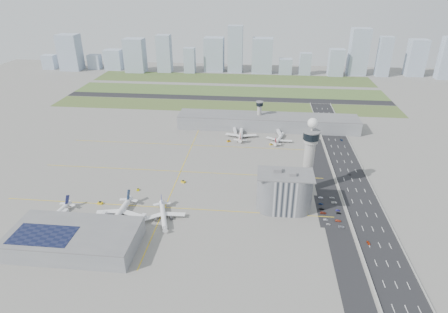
# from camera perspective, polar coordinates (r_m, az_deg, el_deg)

# --- Properties ---
(ground) EXTENTS (1000.00, 1000.00, 0.00)m
(ground) POSITION_cam_1_polar(r_m,az_deg,el_deg) (317.13, -0.64, -5.19)
(ground) COLOR gray
(grass_strip_0) EXTENTS (480.00, 50.00, 0.08)m
(grass_strip_0) POSITION_cam_1_polar(r_m,az_deg,el_deg) (523.69, -0.07, 7.68)
(grass_strip_0) COLOR #495D2C
(grass_strip_0) RESTS_ON ground
(grass_strip_1) EXTENTS (480.00, 60.00, 0.08)m
(grass_strip_1) POSITION_cam_1_polar(r_m,az_deg,el_deg) (595.07, 0.68, 9.92)
(grass_strip_1) COLOR #4A602D
(grass_strip_1) RESTS_ON ground
(grass_strip_2) EXTENTS (480.00, 70.00, 0.08)m
(grass_strip_2) POSITION_cam_1_polar(r_m,az_deg,el_deg) (672.07, 1.31, 11.79)
(grass_strip_2) COLOR #3D5427
(grass_strip_2) RESTS_ON ground
(runway) EXTENTS (480.00, 22.00, 0.10)m
(runway) POSITION_cam_1_polar(r_m,az_deg,el_deg) (558.78, 0.32, 8.86)
(runway) COLOR black
(runway) RESTS_ON ground
(highway) EXTENTS (28.00, 500.00, 0.10)m
(highway) POSITION_cam_1_polar(r_m,az_deg,el_deg) (326.57, 19.96, -5.93)
(highway) COLOR black
(highway) RESTS_ON ground
(barrier_left) EXTENTS (0.60, 500.00, 1.20)m
(barrier_left) POSITION_cam_1_polar(r_m,az_deg,el_deg) (322.98, 17.56, -5.80)
(barrier_left) COLOR #9E9E99
(barrier_left) RESTS_ON ground
(barrier_right) EXTENTS (0.60, 500.00, 1.20)m
(barrier_right) POSITION_cam_1_polar(r_m,az_deg,el_deg) (330.18, 22.33, -5.89)
(barrier_right) COLOR #9E9E99
(barrier_right) RESTS_ON ground
(landside_road) EXTENTS (18.00, 260.00, 0.08)m
(landside_road) POSITION_cam_1_polar(r_m,az_deg,el_deg) (312.70, 15.88, -6.79)
(landside_road) COLOR black
(landside_road) RESTS_ON ground
(parking_lot) EXTENTS (20.00, 44.00, 0.10)m
(parking_lot) POSITION_cam_1_polar(r_m,az_deg,el_deg) (302.41, 15.85, -8.00)
(parking_lot) COLOR black
(parking_lot) RESTS_ON ground
(taxiway_line_h_0) EXTENTS (260.00, 0.60, 0.01)m
(taxiway_line_h_0) POSITION_cam_1_polar(r_m,az_deg,el_deg) (298.93, -9.01, -7.68)
(taxiway_line_h_0) COLOR yellow
(taxiway_line_h_0) RESTS_ON ground
(taxiway_line_h_1) EXTENTS (260.00, 0.60, 0.01)m
(taxiway_line_h_1) POSITION_cam_1_polar(r_m,az_deg,el_deg) (348.92, -6.64, -2.28)
(taxiway_line_h_1) COLOR yellow
(taxiway_line_h_1) RESTS_ON ground
(taxiway_line_h_2) EXTENTS (260.00, 0.60, 0.01)m
(taxiway_line_h_2) POSITION_cam_1_polar(r_m,az_deg,el_deg) (401.65, -4.89, 1.74)
(taxiway_line_h_2) COLOR yellow
(taxiway_line_h_2) RESTS_ON ground
(taxiway_line_v) EXTENTS (0.60, 260.00, 0.01)m
(taxiway_line_v) POSITION_cam_1_polar(r_m,az_deg,el_deg) (348.92, -6.64, -2.28)
(taxiway_line_v) COLOR yellow
(taxiway_line_v) RESTS_ON ground
(control_tower) EXTENTS (14.00, 14.00, 64.50)m
(control_tower) POSITION_cam_1_polar(r_m,az_deg,el_deg) (308.92, 12.89, 0.58)
(control_tower) COLOR #ADAAA5
(control_tower) RESTS_ON ground
(secondary_tower) EXTENTS (8.60, 8.60, 31.90)m
(secondary_tower) POSITION_cam_1_polar(r_m,az_deg,el_deg) (444.15, 5.40, 6.73)
(secondary_tower) COLOR #ADAAA5
(secondary_tower) RESTS_ON ground
(admin_building) EXTENTS (42.00, 24.00, 33.50)m
(admin_building) POSITION_cam_1_polar(r_m,az_deg,el_deg) (289.64, 9.17, -5.30)
(admin_building) COLOR #B2B2B7
(admin_building) RESTS_ON ground
(terminal_pier) EXTENTS (210.00, 32.00, 15.80)m
(terminal_pier) POSITION_cam_1_polar(r_m,az_deg,el_deg) (446.04, 6.62, 5.26)
(terminal_pier) COLOR gray
(terminal_pier) RESTS_ON ground
(near_terminal) EXTENTS (84.00, 42.00, 13.00)m
(near_terminal) POSITION_cam_1_polar(r_m,az_deg,el_deg) (272.37, -21.88, -11.57)
(near_terminal) COLOR gray
(near_terminal) RESTS_ON ground
(airplane_near_a) EXTENTS (38.82, 43.55, 10.80)m
(airplane_near_a) POSITION_cam_1_polar(r_m,az_deg,el_deg) (305.95, -24.59, -7.93)
(airplane_near_a) COLOR white
(airplane_near_a) RESTS_ON ground
(airplane_near_b) EXTENTS (39.73, 45.81, 12.18)m
(airplane_near_b) POSITION_cam_1_polar(r_m,az_deg,el_deg) (291.73, -15.75, -7.93)
(airplane_near_b) COLOR white
(airplane_near_b) RESTS_ON ground
(airplane_near_c) EXTENTS (43.51, 47.26, 10.90)m
(airplane_near_c) POSITION_cam_1_polar(r_m,az_deg,el_deg) (282.63, -9.26, -8.55)
(airplane_near_c) COLOR white
(airplane_near_c) RESTS_ON ground
(airplane_far_a) EXTENTS (35.42, 41.63, 11.63)m
(airplane_far_a) POSITION_cam_1_polar(r_m,az_deg,el_deg) (419.74, 2.62, 3.76)
(airplane_far_a) COLOR white
(airplane_far_a) RESTS_ON ground
(airplane_far_b) EXTENTS (37.88, 41.40, 9.67)m
(airplane_far_b) POSITION_cam_1_polar(r_m,az_deg,el_deg) (412.85, 8.41, 2.96)
(airplane_far_b) COLOR white
(airplane_far_b) RESTS_ON ground
(jet_bridge_near_0) EXTENTS (5.39, 14.31, 5.70)m
(jet_bridge_near_0) POSITION_cam_1_polar(r_m,az_deg,el_deg) (300.37, -24.32, -9.12)
(jet_bridge_near_0) COLOR silver
(jet_bridge_near_0) RESTS_ON ground
(jet_bridge_near_1) EXTENTS (5.39, 14.31, 5.70)m
(jet_bridge_near_1) POSITION_cam_1_polar(r_m,az_deg,el_deg) (287.20, -19.03, -9.82)
(jet_bridge_near_1) COLOR silver
(jet_bridge_near_1) RESTS_ON ground
(jet_bridge_near_2) EXTENTS (5.39, 14.31, 5.70)m
(jet_bridge_near_2) POSITION_cam_1_polar(r_m,az_deg,el_deg) (276.66, -13.27, -10.47)
(jet_bridge_near_2) COLOR silver
(jet_bridge_near_2) RESTS_ON ground
(jet_bridge_far_0) EXTENTS (5.39, 14.31, 5.70)m
(jet_bridge_far_0) POSITION_cam_1_polar(r_m,az_deg,el_deg) (433.81, 1.56, 4.11)
(jet_bridge_far_0) COLOR silver
(jet_bridge_far_0) RESTS_ON ground
(jet_bridge_far_1) EXTENTS (5.39, 14.31, 5.70)m
(jet_bridge_far_1) POSITION_cam_1_polar(r_m,az_deg,el_deg) (433.35, 8.18, 3.82)
(jet_bridge_far_1) COLOR silver
(jet_bridge_far_1) RESTS_ON ground
(tug_0) EXTENTS (3.85, 2.78, 2.14)m
(tug_0) POSITION_cam_1_polar(r_m,az_deg,el_deg) (314.82, -18.36, -6.70)
(tug_0) COLOR yellow
(tug_0) RESTS_ON ground
(tug_1) EXTENTS (4.16, 3.39, 2.10)m
(tug_1) POSITION_cam_1_polar(r_m,az_deg,el_deg) (299.31, -17.72, -8.44)
(tug_1) COLOR #CD920A
(tug_1) RESTS_ON ground
(tug_2) EXTENTS (2.53, 3.22, 1.66)m
(tug_2) POSITION_cam_1_polar(r_m,az_deg,el_deg) (325.05, -12.98, -4.92)
(tug_2) COLOR #DFCD00
(tug_2) RESTS_ON ground
(tug_3) EXTENTS (4.36, 3.93, 2.10)m
(tug_3) POSITION_cam_1_polar(r_m,az_deg,el_deg) (330.16, -6.25, -3.80)
(tug_3) COLOR gold
(tug_3) RESTS_ON ground
(tug_4) EXTENTS (4.25, 3.95, 2.04)m
(tug_4) POSITION_cam_1_polar(r_m,az_deg,el_deg) (408.26, 0.71, 2.40)
(tug_4) COLOR orange
(tug_4) RESTS_ON ground
(tug_5) EXTENTS (3.98, 3.66, 1.91)m
(tug_5) POSITION_cam_1_polar(r_m,az_deg,el_deg) (403.68, 7.19, 1.90)
(tug_5) COLOR gold
(tug_5) RESTS_ON ground
(car_lot_0) EXTENTS (3.30, 1.48, 1.10)m
(car_lot_0) POSITION_cam_1_polar(r_m,az_deg,el_deg) (286.80, 15.61, -9.90)
(car_lot_0) COLOR silver
(car_lot_0) RESTS_ON ground
(car_lot_1) EXTENTS (3.63, 1.52, 1.17)m
(car_lot_1) POSITION_cam_1_polar(r_m,az_deg,el_deg) (290.92, 15.26, -9.27)
(car_lot_1) COLOR gray
(car_lot_1) RESTS_ON ground
(car_lot_2) EXTENTS (4.79, 2.46, 1.29)m
(car_lot_2) POSITION_cam_1_polar(r_m,az_deg,el_deg) (297.91, 14.88, -8.29)
(car_lot_2) COLOR maroon
(car_lot_2) RESTS_ON ground
(car_lot_3) EXTENTS (3.97, 1.71, 1.14)m
(car_lot_3) POSITION_cam_1_polar(r_m,az_deg,el_deg) (302.38, 14.66, -7.72)
(car_lot_3) COLOR black
(car_lot_3) RESTS_ON ground
(car_lot_4) EXTENTS (3.76, 1.85, 1.23)m
(car_lot_4) POSITION_cam_1_polar(r_m,az_deg,el_deg) (308.34, 14.55, -6.99)
(car_lot_4) COLOR navy
(car_lot_4) RESTS_ON ground
(car_lot_5) EXTENTS (3.65, 1.32, 1.20)m
(car_lot_5) POSITION_cam_1_polar(r_m,az_deg,el_deg) (316.30, 14.53, -6.09)
(car_lot_5) COLOR silver
(car_lot_5) RESTS_ON ground
(car_lot_6) EXTENTS (4.73, 2.41, 1.28)m
(car_lot_6) POSITION_cam_1_polar(r_m,az_deg,el_deg) (286.65, 17.46, -10.17)
(car_lot_6) COLOR #8F919D
(car_lot_6) RESTS_ON ground
(car_lot_7) EXTENTS (4.65, 2.21, 1.31)m
(car_lot_7) POSITION_cam_1_polar(r_m,az_deg,el_deg) (292.31, 17.01, -9.32)
(car_lot_7) COLOR #AD371D
(car_lot_7) RESTS_ON ground
(car_lot_8) EXTENTS (3.72, 1.66, 1.24)m
(car_lot_8) POSITION_cam_1_polar(r_m,az_deg,el_deg) (300.96, 17.09, -8.23)
(car_lot_8) COLOR black
(car_lot_8) RESTS_ON ground
(car_lot_9) EXTENTS (3.35, 1.33, 1.08)m
(car_lot_9) POSITION_cam_1_polar(r_m,az_deg,el_deg) (304.05, 16.96, -7.85)
(car_lot_9) COLOR navy
(car_lot_9) RESTS_ON ground
(car_lot_10) EXTENTS (4.65, 2.36, 1.26)m
(car_lot_10) POSITION_cam_1_polar(r_m,az_deg,el_deg) (312.88, 16.44, -6.72)
(car_lot_10) COLOR white
(car_lot_10) RESTS_ON ground
(car_lot_11) EXTENTS (4.51, 2.42, 1.24)m
(car_lot_11) POSITION_cam_1_polar(r_m,az_deg,el_deg) (318.60, 16.13, -6.05)
(car_lot_11) COLOR #AEAFB1
(car_lot_11) RESTS_ON ground
(car_hw_0) EXTENTS (2.07, 4.01, 1.30)m
(car_hw_0) POSITION_cam_1_polar(r_m,az_deg,el_deg) (277.44, 21.15, -12.17)
(car_hw_0) COLOR #A6300E
(car_hw_0) RESTS_ON ground
(car_hw_1) EXTENTS (1.63, 3.85, 1.23)m
(car_hw_1) POSITION_cam_1_polar(r_m,az_deg,el_deg) (359.50, 18.61, -2.57)
(car_hw_1) COLOR black
(car_hw_1) RESTS_ON ground
(car_hw_2) EXTENTS (2.71, 4.69, 1.23)m
(car_hw_2) POSITION_cam_1_polar(r_m,az_deg,el_deg) (431.39, 17.47, 2.42)
(car_hw_2) COLOR navy
(car_hw_2) RESTS_ON ground
(car_hw_4) EXTENTS (1.75, 3.70, 1.22)m
(car_hw_4) POSITION_cam_1_polar(r_m,az_deg,el_deg) (484.87, 14.61, 5.37)
(car_hw_4) COLOR #97A1AA
(car_hw_4) RESTS_ON ground
(skyline_bldg_0) EXTENTS (24.05, 19.24, 26.50)m
(skyline_bldg_0) POSITION_cam_1_polar(r_m,az_deg,el_deg) (817.29, -25.01, 12.94)
(skyline_bldg_0) COLOR #9EADC1
(skyline_bldg_0) RESTS_ON ground
(skyline_bldg_1) EXTENTS (37.63, 30.10, 65.60)m
(skyline_bldg_1) POSITION_cam_1_polar(r_m,az_deg,el_deg) (787.99, -22.40, 14.46)
(skyline_bldg_1) COLOR #9EADC1
(skyline_bldg_1) RESTS_ON ground
(skyline_bldg_2) EXTENTS (22.81, 18.25, 26.79)m
(skyline_bldg_2) POSITION_cam_1_polar(r_m,az_deg,el_deg) (785.14, -19.10, 13.48)
(skyline_bldg_2) COLOR #9EADC1
(skyline_bldg_2) RESTS_ON ground
(skyline_bldg_3) EXTENTS (32.30, 25.84, 36.93)m
(skyline_bldg_3) POSITION_cam_1_polar(r_m,az_deg,el_deg) (770.18, -16.42, 14.01)
(skyline_bldg_3) COLOR #9EADC1
(skyline_bldg_3) RESTS_ON ground
(skyline_bldg_4) EXTENTS (35.81, 28.65, 60.36)m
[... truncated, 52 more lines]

